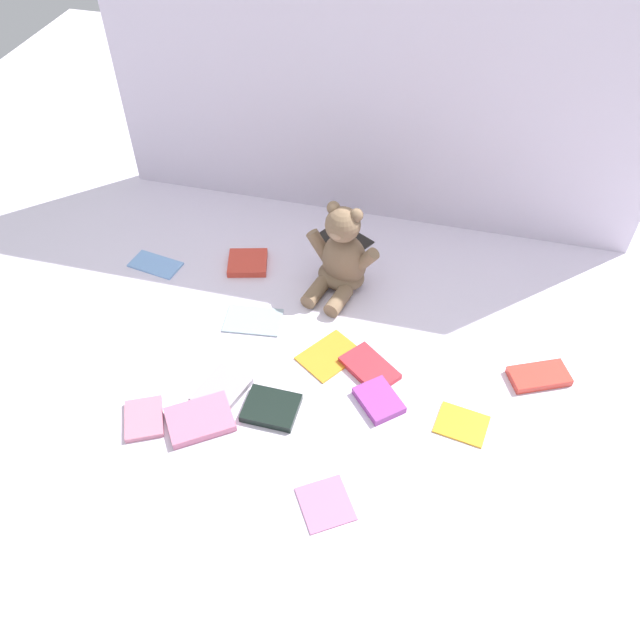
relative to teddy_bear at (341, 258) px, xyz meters
The scene contains 17 objects.
ground_plane 0.16m from the teddy_bear, 86.99° to the right, with size 3.20×3.20×0.00m, color silver.
backdrop_drape 0.45m from the teddy_bear, 88.80° to the left, with size 1.41×0.03×0.79m, color silver.
teddy_bear is the anchor object (origin of this frame).
book_case_0 0.30m from the teddy_bear, 63.83° to the right, with size 0.08×0.13×0.01m, color red.
book_case_1 0.26m from the teddy_bear, behind, with size 0.10×0.10×0.02m, color red.
book_case_2 0.50m from the teddy_bear, 46.16° to the right, with size 0.08×0.10×0.01m, color orange.
book_case_3 0.44m from the teddy_bear, 113.17° to the right, with size 0.09×0.12×0.01m, color gray.
book_case_4 0.60m from the teddy_bear, 120.72° to the right, with size 0.08×0.10×0.01m, color #B66980.
book_case_5 0.52m from the teddy_bear, 111.21° to the right, with size 0.10×0.13×0.02m, color #BB6484.
book_case_6 0.49m from the teddy_bear, behind, with size 0.07×0.13×0.01m, color #77A8E5.
book_case_7 0.43m from the teddy_bear, 97.14° to the right, with size 0.09×0.11×0.02m, color black.
book_case_8 0.26m from the teddy_bear, 134.10° to the right, with size 0.09×0.13×0.01m, color #8DA0AA.
book_case_9 0.62m from the teddy_bear, 79.52° to the right, with size 0.10×0.09×0.01m, color #B16492.
book_case_10 0.20m from the teddy_bear, 99.27° to the left, with size 0.09×0.14×0.01m, color black.
book_case_11 0.26m from the teddy_bear, 82.55° to the right, with size 0.10×0.13×0.01m, color orange.
book_case_12 0.53m from the teddy_bear, 21.13° to the right, with size 0.07×0.13×0.02m, color red.
book_case_13 0.39m from the teddy_bear, 64.42° to the right, with size 0.08×0.10×0.02m, color #8B348D.
Camera 1 is at (0.24, -1.05, 1.11)m, focal length 36.16 mm.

